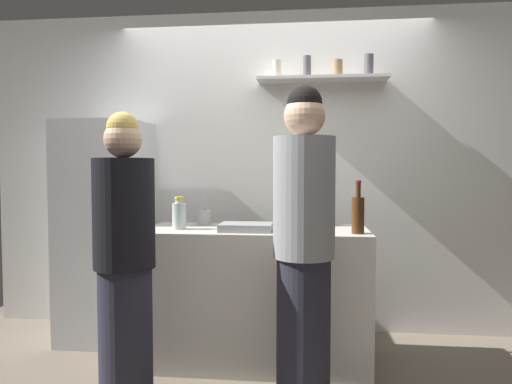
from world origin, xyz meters
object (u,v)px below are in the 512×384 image
(refrigerator, at_px, (106,231))
(baking_pan, at_px, (246,227))
(wine_bottle_dark_glass, at_px, (324,211))
(person_blonde, at_px, (125,261))
(wine_bottle_green_glass, at_px, (308,209))
(wine_bottle_amber_glass, at_px, (358,214))
(person_grey_hoodie, at_px, (304,248))
(utensil_holder, at_px, (204,218))
(water_bottle_plastic, at_px, (179,215))

(refrigerator, bearing_deg, baking_pan, -20.85)
(wine_bottle_dark_glass, xyz_separation_m, person_blonde, (-1.14, -0.85, -0.22))
(wine_bottle_green_glass, distance_m, wine_bottle_amber_glass, 0.53)
(person_blonde, bearing_deg, wine_bottle_amber_glass, 68.11)
(person_grey_hoodie, bearing_deg, wine_bottle_dark_glass, -156.04)
(utensil_holder, relative_size, wine_bottle_green_glass, 0.66)
(person_grey_hoodie, xyz_separation_m, person_blonde, (-1.00, -0.07, -0.08))
(wine_bottle_green_glass, bearing_deg, wine_bottle_dark_glass, -22.28)
(wine_bottle_amber_glass, bearing_deg, water_bottle_plastic, 175.63)
(utensil_holder, distance_m, wine_bottle_dark_glass, 0.87)
(baking_pan, height_order, water_bottle_plastic, water_bottle_plastic)
(refrigerator, xyz_separation_m, utensil_holder, (0.81, -0.13, 0.13))
(wine_bottle_green_glass, relative_size, wine_bottle_dark_glass, 1.05)
(baking_pan, relative_size, wine_bottle_dark_glass, 1.14)
(baking_pan, distance_m, water_bottle_plastic, 0.47)
(person_grey_hoodie, bearing_deg, wine_bottle_green_glass, -147.57)
(water_bottle_plastic, bearing_deg, person_grey_hoodie, -30.10)
(person_grey_hoodie, height_order, person_blonde, person_grey_hoodie)
(refrigerator, relative_size, person_blonde, 1.03)
(wine_bottle_amber_glass, height_order, person_grey_hoodie, person_grey_hoodie)
(refrigerator, height_order, water_bottle_plastic, refrigerator)
(wine_bottle_dark_glass, distance_m, person_blonde, 1.44)
(person_grey_hoodie, distance_m, person_blonde, 1.00)
(utensil_holder, xyz_separation_m, water_bottle_plastic, (-0.11, -0.26, 0.04))
(utensil_holder, relative_size, water_bottle_plastic, 0.94)
(wine_bottle_amber_glass, distance_m, person_grey_hoodie, 0.54)
(baking_pan, xyz_separation_m, utensil_holder, (-0.35, 0.31, 0.03))
(person_grey_hoodie, bearing_deg, person_blonde, -51.61)
(refrigerator, distance_m, water_bottle_plastic, 0.81)
(wine_bottle_dark_glass, relative_size, water_bottle_plastic, 1.36)
(refrigerator, height_order, person_grey_hoodie, person_grey_hoodie)
(water_bottle_plastic, bearing_deg, baking_pan, -5.59)
(baking_pan, xyz_separation_m, wine_bottle_green_glass, (0.41, 0.39, 0.09))
(wine_bottle_dark_glass, distance_m, wine_bottle_amber_glass, 0.43)
(utensil_holder, bearing_deg, baking_pan, -41.27)
(water_bottle_plastic, distance_m, person_blonde, 0.61)
(baking_pan, bearing_deg, wine_bottle_amber_glass, -3.59)
(refrigerator, height_order, wine_bottle_green_glass, refrigerator)
(baking_pan, distance_m, wine_bottle_amber_glass, 0.72)
(refrigerator, bearing_deg, wine_bottle_amber_glass, -14.54)
(refrigerator, relative_size, wine_bottle_amber_glass, 5.04)
(person_blonde, bearing_deg, refrigerator, 168.11)
(wine_bottle_green_glass, distance_m, person_grey_hoodie, 0.84)
(baking_pan, height_order, wine_bottle_green_glass, wine_bottle_green_glass)
(wine_bottle_green_glass, relative_size, person_blonde, 0.19)
(wine_bottle_dark_glass, distance_m, person_grey_hoodie, 0.81)
(wine_bottle_green_glass, xyz_separation_m, wine_bottle_dark_glass, (0.12, -0.05, -0.01))
(person_grey_hoodie, bearing_deg, wine_bottle_amber_glass, 174.10)
(wine_bottle_green_glass, xyz_separation_m, water_bottle_plastic, (-0.87, -0.34, -0.02))
(wine_bottle_amber_glass, bearing_deg, wine_bottle_green_glass, 125.53)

